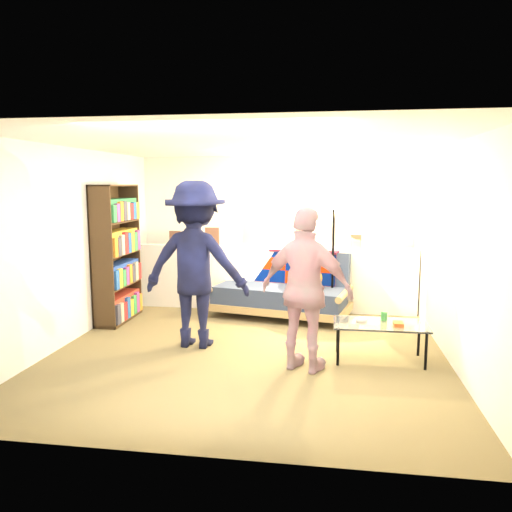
{
  "coord_description": "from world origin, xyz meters",
  "views": [
    {
      "loc": [
        0.93,
        -5.75,
        1.95
      ],
      "look_at": [
        0.0,
        0.4,
        1.05
      ],
      "focal_mm": 35.0,
      "sensor_mm": 36.0,
      "label": 1
    }
  ],
  "objects_px": {
    "futon_sofa": "(283,289)",
    "person_left": "(196,265)",
    "bookshelf": "(117,258)",
    "floor_lamp": "(335,238)",
    "person_right": "(306,290)",
    "coffee_table": "(381,326)"
  },
  "relations": [
    {
      "from": "futon_sofa",
      "to": "person_left",
      "type": "xyz_separation_m",
      "value": [
        -0.91,
        -1.51,
        0.6
      ]
    },
    {
      "from": "bookshelf",
      "to": "floor_lamp",
      "type": "relative_size",
      "value": 1.17
    },
    {
      "from": "futon_sofa",
      "to": "person_right",
      "type": "relative_size",
      "value": 1.24
    },
    {
      "from": "bookshelf",
      "to": "coffee_table",
      "type": "height_order",
      "value": "bookshelf"
    },
    {
      "from": "coffee_table",
      "to": "floor_lamp",
      "type": "relative_size",
      "value": 0.61
    },
    {
      "from": "person_right",
      "to": "person_left",
      "type": "bearing_deg",
      "value": -3.67
    },
    {
      "from": "person_left",
      "to": "person_right",
      "type": "height_order",
      "value": "person_left"
    },
    {
      "from": "coffee_table",
      "to": "person_right",
      "type": "bearing_deg",
      "value": -153.06
    },
    {
      "from": "futon_sofa",
      "to": "floor_lamp",
      "type": "distance_m",
      "value": 1.08
    },
    {
      "from": "bookshelf",
      "to": "person_right",
      "type": "relative_size",
      "value": 1.13
    },
    {
      "from": "bookshelf",
      "to": "coffee_table",
      "type": "distance_m",
      "value": 3.79
    },
    {
      "from": "coffee_table",
      "to": "floor_lamp",
      "type": "bearing_deg",
      "value": 106.8
    },
    {
      "from": "floor_lamp",
      "to": "person_left",
      "type": "distance_m",
      "value": 2.22
    },
    {
      "from": "coffee_table",
      "to": "person_left",
      "type": "relative_size",
      "value": 0.51
    },
    {
      "from": "person_right",
      "to": "bookshelf",
      "type": "bearing_deg",
      "value": -7.84
    },
    {
      "from": "coffee_table",
      "to": "futon_sofa",
      "type": "bearing_deg",
      "value": 125.82
    },
    {
      "from": "person_left",
      "to": "coffee_table",
      "type": "bearing_deg",
      "value": 176.79
    },
    {
      "from": "futon_sofa",
      "to": "person_left",
      "type": "bearing_deg",
      "value": -120.94
    },
    {
      "from": "floor_lamp",
      "to": "person_right",
      "type": "xyz_separation_m",
      "value": [
        -0.3,
        -2.11,
        -0.32
      ]
    },
    {
      "from": "floor_lamp",
      "to": "person_right",
      "type": "height_order",
      "value": "person_right"
    },
    {
      "from": "futon_sofa",
      "to": "coffee_table",
      "type": "bearing_deg",
      "value": -54.18
    },
    {
      "from": "futon_sofa",
      "to": "floor_lamp",
      "type": "xyz_separation_m",
      "value": [
        0.74,
        -0.04,
        0.78
      ]
    }
  ]
}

